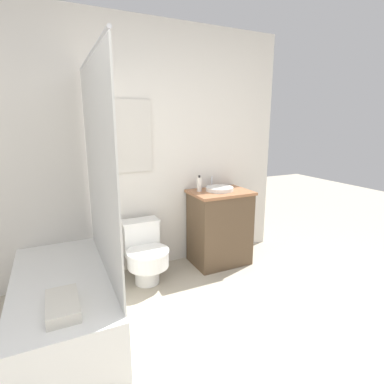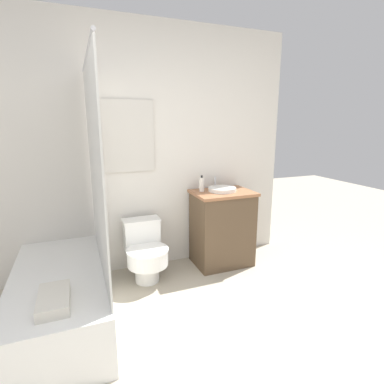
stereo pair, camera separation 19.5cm
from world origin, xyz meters
TOP-DOWN VIEW (x-y plane):
  - wall_back at (-0.00, 2.17)m, footprint 3.28×0.07m
  - shower_area at (-0.79, 1.42)m, footprint 0.67×1.43m
  - toilet at (-0.04, 1.86)m, footprint 0.40×0.54m
  - vanity at (0.82, 1.89)m, footprint 0.63×0.47m
  - sink at (0.82, 1.92)m, footprint 0.30×0.33m
  - soap_bottle at (0.61, 1.98)m, footprint 0.05×0.05m

SIDE VIEW (x-z plane):
  - shower_area at x=-0.79m, z-range -0.72..1.26m
  - toilet at x=-0.04m, z-range 0.00..0.59m
  - vanity at x=0.82m, z-range 0.00..0.82m
  - sink at x=0.82m, z-range 0.77..0.90m
  - soap_bottle at x=0.61m, z-range 0.81..0.98m
  - wall_back at x=0.00m, z-range 0.00..2.50m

